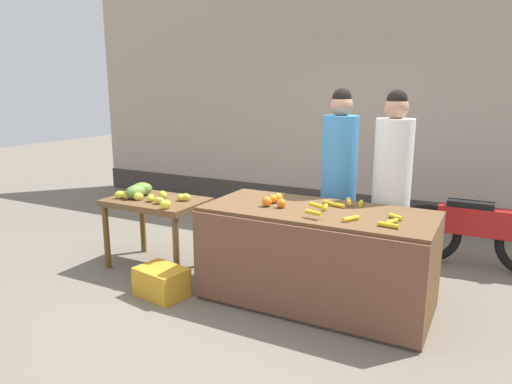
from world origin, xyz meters
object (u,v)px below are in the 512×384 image
at_px(vendor_woman_white_shirt, 391,191).
at_px(produce_sack, 251,233).
at_px(vendor_woman_blue_shirt, 338,184).
at_px(parked_motorcycle, 478,231).
at_px(produce_crate, 162,282).

bearing_deg(vendor_woman_white_shirt, produce_sack, 179.64).
xyz_separation_m(vendor_woman_blue_shirt, produce_sack, (-0.95, -0.03, -0.63)).
height_order(parked_motorcycle, produce_crate, parked_motorcycle).
bearing_deg(vendor_woman_blue_shirt, vendor_woman_white_shirt, -4.78).
bearing_deg(parked_motorcycle, vendor_woman_blue_shirt, -147.16).
xyz_separation_m(vendor_woman_white_shirt, parked_motorcycle, (0.73, 0.84, -0.52)).
distance_m(parked_motorcycle, produce_crate, 3.20).
height_order(vendor_woman_blue_shirt, vendor_woman_white_shirt, vendor_woman_blue_shirt).
bearing_deg(vendor_woman_blue_shirt, parked_motorcycle, 32.84).
bearing_deg(produce_sack, parked_motorcycle, 20.85).
distance_m(vendor_woman_blue_shirt, produce_crate, 1.90).
relative_size(vendor_woman_blue_shirt, vendor_woman_white_shirt, 1.01).
bearing_deg(produce_crate, produce_sack, 77.24).
relative_size(parked_motorcycle, produce_crate, 3.64).
distance_m(vendor_woman_blue_shirt, parked_motorcycle, 1.57).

